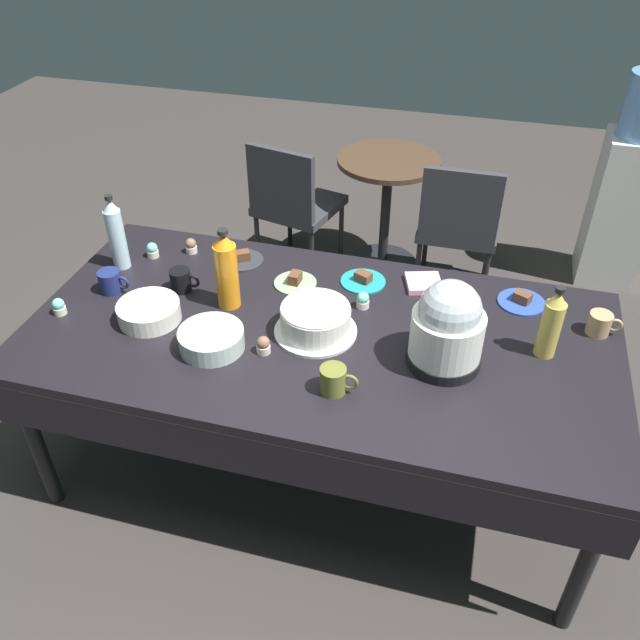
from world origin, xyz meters
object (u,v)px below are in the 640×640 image
potluck_table (320,343)px  maroon_chair_right (459,222)px  dessert_plate_cobalt (522,301)px  cupcake_berry (263,345)px  soda_bottle_water (116,234)px  cupcake_vanilla (152,250)px  ceramic_snack_bowl (149,312)px  water_cooler (625,189)px  frosted_layer_cake (316,321)px  soda_bottle_orange_juice (226,271)px  maroon_chair_left (293,200)px  dessert_plate_teal (363,280)px  round_cafe_table (387,193)px  cupcake_lemon (59,307)px  cupcake_cocoa (363,300)px  coffee_mug_navy (111,281)px  coffee_mug_olive (334,380)px  dessert_plate_sage (295,281)px  coffee_mug_black (181,280)px  slow_cooker (448,328)px  coffee_mug_tan (600,324)px  cupcake_rose (191,246)px  dessert_plate_charcoal (242,259)px  soda_bottle_ginger_ale (551,324)px

potluck_table → maroon_chair_right: size_ratio=2.59×
dessert_plate_cobalt → cupcake_berry: 1.04m
soda_bottle_water → cupcake_vanilla: bearing=48.8°
ceramic_snack_bowl → water_cooler: (1.93, 2.03, -0.20)m
frosted_layer_cake → ceramic_snack_bowl: frosted_layer_cake is taller
soda_bottle_orange_juice → soda_bottle_water: size_ratio=1.01×
soda_bottle_water → maroon_chair_left: 1.38m
dessert_plate_teal → soda_bottle_water: size_ratio=0.56×
frosted_layer_cake → round_cafe_table: frosted_layer_cake is taller
cupcake_lemon → cupcake_cocoa: (1.12, 0.35, 0.00)m
ceramic_snack_bowl → coffee_mug_navy: bearing=150.3°
potluck_table → coffee_mug_olive: (0.13, -0.30, 0.11)m
dessert_plate_sage → cupcake_berry: size_ratio=2.61×
dessert_plate_teal → coffee_mug_black: bearing=-160.5°
dessert_plate_sage → soda_bottle_orange_juice: (-0.21, -0.20, 0.14)m
coffee_mug_black → maroon_chair_right: bearing=53.3°
soda_bottle_water → round_cafe_table: size_ratio=0.46×
slow_cooker → coffee_mug_tan: bearing=30.7°
dessert_plate_sage → cupcake_vanilla: 0.66m
cupcake_berry → dessert_plate_cobalt: bearing=32.1°
ceramic_snack_bowl → cupcake_lemon: 0.36m
slow_cooker → dessert_plate_sage: (-0.65, 0.33, -0.14)m
cupcake_berry → cupcake_lemon: bearing=179.1°
cupcake_berry → round_cafe_table: cupcake_berry is taller
cupcake_berry → water_cooler: bearing=55.4°
frosted_layer_cake → maroon_chair_left: frosted_layer_cake is taller
potluck_table → dessert_plate_teal: dessert_plate_teal is taller
cupcake_berry → cupcake_rose: size_ratio=1.00×
potluck_table → cupcake_lemon: cupcake_lemon is taller
dessert_plate_charcoal → maroon_chair_left: size_ratio=0.21×
cupcake_lemon → round_cafe_table: size_ratio=0.09×
frosted_layer_cake → soda_bottle_orange_juice: bearing=167.4°
cupcake_vanilla → coffee_mug_olive: coffee_mug_olive is taller
cupcake_rose → soda_bottle_water: (-0.24, -0.18, 0.12)m
cupcake_vanilla → maroon_chair_left: (0.28, 1.15, -0.29)m
soda_bottle_water → water_cooler: size_ratio=0.27×
soda_bottle_ginger_ale → cupcake_vanilla: bearing=172.1°
potluck_table → dessert_plate_sage: bearing=123.3°
dessert_plate_cobalt → water_cooler: (0.57, 1.55, -0.17)m
frosted_layer_cake → slow_cooker: (0.48, -0.04, 0.10)m
cupcake_rose → cupcake_lemon: bearing=-118.7°
cupcake_cocoa → coffee_mug_black: size_ratio=0.54×
cupcake_rose → maroon_chair_right: bearing=44.4°
potluck_table → cupcake_rose: 0.80m
cupcake_lemon → soda_bottle_ginger_ale: (1.81, 0.25, 0.10)m
maroon_chair_right → water_cooler: size_ratio=0.69×
coffee_mug_olive → frosted_layer_cake: bearing=116.5°
soda_bottle_ginger_ale → soda_bottle_orange_juice: bearing=-179.2°
cupcake_cocoa → water_cooler: water_cooler is taller
potluck_table → coffee_mug_navy: (-0.88, 0.03, 0.11)m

